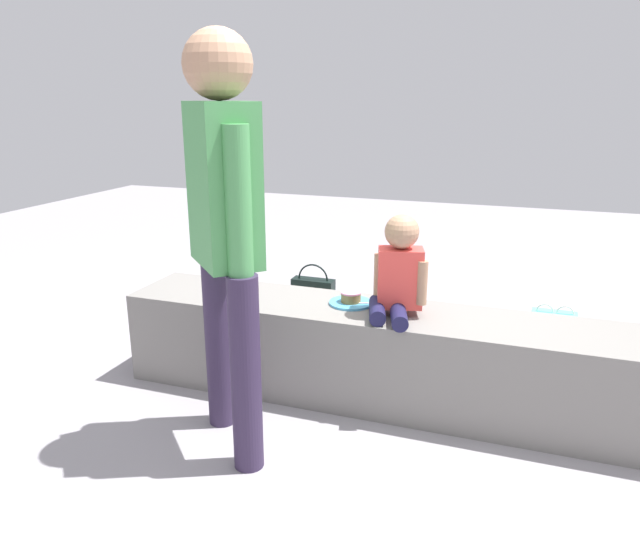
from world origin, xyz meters
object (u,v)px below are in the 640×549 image
(water_bottle_near_gift, at_px, (602,346))
(gift_bag, at_px, (551,340))
(cake_plate, at_px, (351,300))
(party_cup_red, at_px, (443,338))
(adult_standing, at_px, (225,212))
(handbag_black_leather, at_px, (313,295))
(handbag_brown_canvas, at_px, (268,324))
(child_seated, at_px, (398,272))

(water_bottle_near_gift, bearing_deg, gift_bag, -146.97)
(cake_plate, bearing_deg, party_cup_red, 63.40)
(cake_plate, relative_size, gift_bag, 0.59)
(gift_bag, xyz_separation_m, water_bottle_near_gift, (0.28, 0.18, -0.07))
(adult_standing, height_order, handbag_black_leather, adult_standing)
(gift_bag, distance_m, handbag_black_leather, 1.63)
(water_bottle_near_gift, distance_m, handbag_black_leather, 1.88)
(adult_standing, distance_m, water_bottle_near_gift, 2.37)
(party_cup_red, distance_m, handbag_brown_canvas, 1.10)
(water_bottle_near_gift, xyz_separation_m, party_cup_red, (-0.90, -0.06, -0.05))
(party_cup_red, xyz_separation_m, handbag_brown_canvas, (-1.07, -0.25, 0.05))
(party_cup_red, bearing_deg, gift_bag, -11.36)
(child_seated, height_order, cake_plate, child_seated)
(water_bottle_near_gift, height_order, handbag_black_leather, handbag_black_leather)
(cake_plate, bearing_deg, gift_bag, 32.39)
(cake_plate, relative_size, water_bottle_near_gift, 1.03)
(child_seated, relative_size, handbag_brown_canvas, 1.55)
(adult_standing, distance_m, handbag_brown_canvas, 1.53)
(party_cup_red, bearing_deg, adult_standing, -117.13)
(gift_bag, bearing_deg, water_bottle_near_gift, 33.03)
(handbag_black_leather, bearing_deg, adult_standing, -81.67)
(party_cup_red, relative_size, handbag_brown_canvas, 0.32)
(adult_standing, distance_m, cake_plate, 0.91)
(cake_plate, distance_m, handbag_black_leather, 1.25)
(child_seated, xyz_separation_m, party_cup_red, (0.13, 0.82, -0.64))
(cake_plate, height_order, water_bottle_near_gift, cake_plate)
(adult_standing, distance_m, party_cup_red, 1.86)
(cake_plate, relative_size, party_cup_red, 2.25)
(child_seated, distance_m, party_cup_red, 1.05)
(handbag_brown_canvas, bearing_deg, cake_plate, -35.74)
(adult_standing, relative_size, handbag_black_leather, 4.83)
(cake_plate, distance_m, handbag_brown_canvas, 0.94)
(adult_standing, height_order, party_cup_red, adult_standing)
(cake_plate, distance_m, water_bottle_near_gift, 1.56)
(gift_bag, bearing_deg, handbag_brown_canvas, -175.57)
(water_bottle_near_gift, xyz_separation_m, handbag_brown_canvas, (-1.97, -0.31, -0.00))
(child_seated, distance_m, gift_bag, 1.15)
(adult_standing, bearing_deg, handbag_black_leather, 98.33)
(adult_standing, xyz_separation_m, cake_plate, (0.34, 0.65, -0.54))
(water_bottle_near_gift, bearing_deg, child_seated, -139.15)
(adult_standing, relative_size, party_cup_red, 17.36)
(water_bottle_near_gift, bearing_deg, adult_standing, -137.90)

